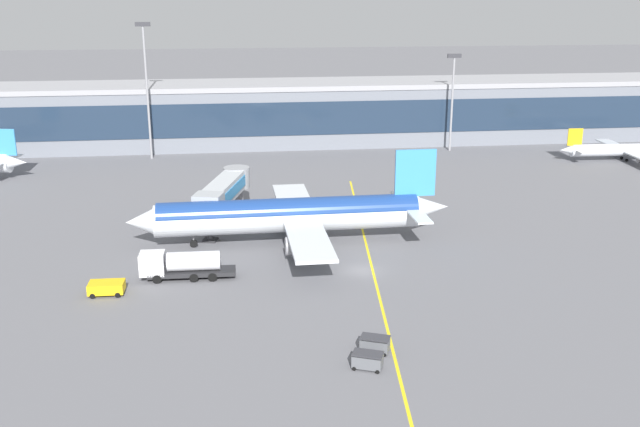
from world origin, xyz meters
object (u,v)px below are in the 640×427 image
(pushback_tug, at_px, (107,287))
(baggage_cart_0, at_px, (368,360))
(baggage_cart_1, at_px, (375,344))
(commuter_jet_far, at_px, (632,150))
(main_airliner, at_px, (291,215))
(fuel_tanker, at_px, (181,264))

(pushback_tug, bearing_deg, baggage_cart_0, -37.99)
(baggage_cart_0, relative_size, baggage_cart_1, 1.00)
(baggage_cart_0, distance_m, commuter_jet_far, 99.55)
(baggage_cart_0, bearing_deg, commuter_jet_far, 48.17)
(baggage_cart_1, bearing_deg, main_airliner, 99.05)
(commuter_jet_far, bearing_deg, baggage_cart_1, -132.45)
(fuel_tanker, bearing_deg, baggage_cart_0, -53.26)
(main_airliner, bearing_deg, pushback_tug, -146.04)
(pushback_tug, xyz_separation_m, baggage_cart_1, (26.39, -16.70, -0.07))
(pushback_tug, distance_m, commuter_jet_far, 106.56)
(baggage_cart_0, distance_m, baggage_cart_1, 3.20)
(main_airliner, height_order, baggage_cart_1, main_airliner)
(pushback_tug, height_order, commuter_jet_far, commuter_jet_far)
(commuter_jet_far, bearing_deg, main_airliner, -150.24)
(baggage_cart_1, relative_size, commuter_jet_far, 0.11)
(main_airliner, distance_m, baggage_cart_0, 34.42)
(fuel_tanker, height_order, baggage_cart_0, fuel_tanker)
(baggage_cart_0, height_order, baggage_cart_1, same)
(main_airliner, bearing_deg, baggage_cart_0, -83.77)
(baggage_cart_1, xyz_separation_m, commuter_jet_far, (65.15, 71.22, 1.37))
(main_airliner, relative_size, baggage_cart_0, 13.90)
(pushback_tug, xyz_separation_m, commuter_jet_far, (91.54, 54.52, 1.30))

